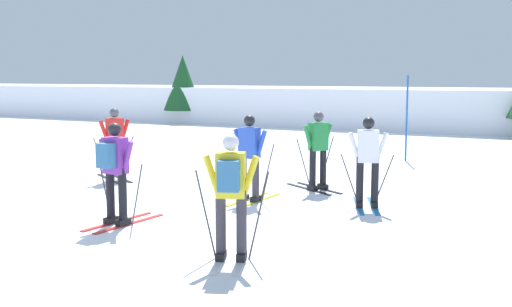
# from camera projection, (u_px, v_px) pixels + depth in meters

# --- Properties ---
(ground_plane) EXTENTS (120.00, 120.00, 0.00)m
(ground_plane) POSITION_uv_depth(u_px,v_px,m) (121.00, 212.00, 11.23)
(ground_plane) COLOR white
(far_snow_ridge) EXTENTS (80.00, 6.66, 1.86)m
(far_snow_ridge) POSITION_uv_depth(u_px,v_px,m) (401.00, 107.00, 29.88)
(far_snow_ridge) COLOR white
(far_snow_ridge) RESTS_ON ground
(skier_green) EXTENTS (1.55, 1.17, 1.71)m
(skier_green) POSITION_uv_depth(u_px,v_px,m) (318.00, 148.00, 13.24)
(skier_green) COLOR black
(skier_green) RESTS_ON ground
(skier_blue) EXTENTS (1.00, 1.62, 1.71)m
(skier_blue) POSITION_uv_depth(u_px,v_px,m) (250.00, 156.00, 12.02)
(skier_blue) COLOR gold
(skier_blue) RESTS_ON ground
(skier_white) EXTENTS (0.96, 1.62, 1.71)m
(skier_white) POSITION_uv_depth(u_px,v_px,m) (368.00, 160.00, 11.44)
(skier_white) COLOR #237AC6
(skier_white) RESTS_ON ground
(skier_purple) EXTENTS (1.00, 1.63, 1.71)m
(skier_purple) POSITION_uv_depth(u_px,v_px,m) (115.00, 169.00, 10.09)
(skier_purple) COLOR red
(skier_purple) RESTS_ON ground
(skier_yellow) EXTENTS (0.95, 1.63, 1.71)m
(skier_yellow) POSITION_uv_depth(u_px,v_px,m) (231.00, 191.00, 8.11)
(skier_yellow) COLOR silver
(skier_yellow) RESTS_ON ground
(skier_red) EXTENTS (1.55, 1.16, 1.71)m
(skier_red) POSITION_uv_depth(u_px,v_px,m) (115.00, 142.00, 14.58)
(skier_red) COLOR black
(skier_red) RESTS_ON ground
(trail_marker_pole) EXTENTS (0.05, 0.05, 2.48)m
(trail_marker_pole) POSITION_uv_depth(u_px,v_px,m) (407.00, 118.00, 17.79)
(trail_marker_pole) COLOR #1E56AD
(trail_marker_pole) RESTS_ON ground
(conifer_far_left) EXTENTS (2.04, 2.04, 3.52)m
(conifer_far_left) POSITION_uv_depth(u_px,v_px,m) (183.00, 83.00, 32.08)
(conifer_far_left) COLOR #513823
(conifer_far_left) RESTS_ON ground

